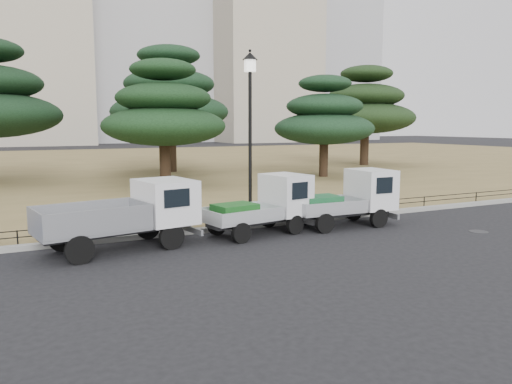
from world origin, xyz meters
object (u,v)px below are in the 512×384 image
truck_large (128,212)px  truck_kei_rear (349,198)px  street_lamp (250,109)px  truck_kei_front (265,205)px

truck_large → truck_kei_rear: truck_kei_rear is taller
truck_large → truck_kei_rear: size_ratio=1.23×
truck_large → street_lamp: bearing=7.1°
truck_kei_front → truck_kei_rear: size_ratio=1.01×
truck_kei_front → street_lamp: (0.08, 1.26, 3.06)m
truck_large → truck_kei_rear: (7.51, -0.02, -0.09)m
truck_large → street_lamp: street_lamp is taller
truck_kei_rear → truck_large: bearing=-179.0°
truck_large → truck_kei_front: bearing=-8.6°
street_lamp → truck_kei_front: bearing=-93.7°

